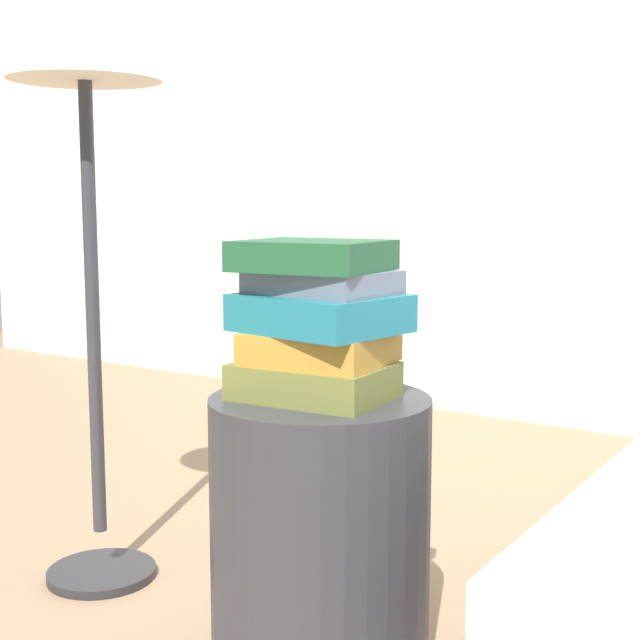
{
  "coord_description": "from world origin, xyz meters",
  "views": [
    {
      "loc": [
        0.82,
        -1.23,
        0.84
      ],
      "look_at": [
        0.0,
        0.0,
        0.64
      ],
      "focal_mm": 49.88,
      "sensor_mm": 36.0,
      "label": 1
    }
  ],
  "objects_px": {
    "book_slate": "(321,282)",
    "book_olive": "(314,381)",
    "book_ochre": "(319,347)",
    "floor_lamp": "(84,64)",
    "book_teal": "(319,313)",
    "side_table": "(320,539)",
    "book_forest": "(313,256)"
  },
  "relations": [
    {
      "from": "side_table",
      "to": "book_ochre",
      "type": "distance_m",
      "value": 0.34
    },
    {
      "from": "book_forest",
      "to": "floor_lamp",
      "type": "xyz_separation_m",
      "value": [
        -0.63,
        0.08,
        0.37
      ]
    },
    {
      "from": "book_ochre",
      "to": "book_teal",
      "type": "xyz_separation_m",
      "value": [
        0.0,
        -0.0,
        0.06
      ]
    },
    {
      "from": "book_ochre",
      "to": "floor_lamp",
      "type": "xyz_separation_m",
      "value": [
        -0.63,
        0.07,
        0.53
      ]
    },
    {
      "from": "book_olive",
      "to": "book_forest",
      "type": "bearing_deg",
      "value": 133.75
    },
    {
      "from": "book_olive",
      "to": "book_teal",
      "type": "xyz_separation_m",
      "value": [
        0.01,
        0.01,
        0.12
      ]
    },
    {
      "from": "book_olive",
      "to": "book_teal",
      "type": "bearing_deg",
      "value": 35.1
    },
    {
      "from": "book_forest",
      "to": "book_ochre",
      "type": "bearing_deg",
      "value": 32.49
    },
    {
      "from": "floor_lamp",
      "to": "book_olive",
      "type": "bearing_deg",
      "value": -7.56
    },
    {
      "from": "book_olive",
      "to": "book_ochre",
      "type": "xyz_separation_m",
      "value": [
        0.0,
        0.01,
        0.06
      ]
    },
    {
      "from": "book_teal",
      "to": "side_table",
      "type": "bearing_deg",
      "value": 116.75
    },
    {
      "from": "book_ochre",
      "to": "book_forest",
      "type": "relative_size",
      "value": 0.95
    },
    {
      "from": "book_olive",
      "to": "book_forest",
      "type": "height_order",
      "value": "book_forest"
    },
    {
      "from": "book_slate",
      "to": "book_olive",
      "type": "bearing_deg",
      "value": -96.41
    },
    {
      "from": "book_teal",
      "to": "floor_lamp",
      "type": "height_order",
      "value": "floor_lamp"
    },
    {
      "from": "side_table",
      "to": "floor_lamp",
      "type": "height_order",
      "value": "floor_lamp"
    },
    {
      "from": "side_table",
      "to": "book_olive",
      "type": "distance_m",
      "value": 0.28
    },
    {
      "from": "book_ochre",
      "to": "book_teal",
      "type": "height_order",
      "value": "book_teal"
    },
    {
      "from": "side_table",
      "to": "book_slate",
      "type": "distance_m",
      "value": 0.45
    },
    {
      "from": "book_ochre",
      "to": "book_forest",
      "type": "height_order",
      "value": "book_forest"
    },
    {
      "from": "book_ochre",
      "to": "book_teal",
      "type": "distance_m",
      "value": 0.06
    },
    {
      "from": "book_ochre",
      "to": "book_forest",
      "type": "distance_m",
      "value": 0.16
    },
    {
      "from": "book_olive",
      "to": "book_ochre",
      "type": "relative_size",
      "value": 1.13
    },
    {
      "from": "side_table",
      "to": "book_forest",
      "type": "bearing_deg",
      "value": -153.81
    },
    {
      "from": "floor_lamp",
      "to": "book_teal",
      "type": "bearing_deg",
      "value": -6.95
    },
    {
      "from": "book_slate",
      "to": "book_forest",
      "type": "xyz_separation_m",
      "value": [
        -0.01,
        -0.01,
        0.05
      ]
    },
    {
      "from": "book_slate",
      "to": "book_forest",
      "type": "distance_m",
      "value": 0.05
    },
    {
      "from": "book_forest",
      "to": "side_table",
      "type": "bearing_deg",
      "value": 20.31
    },
    {
      "from": "floor_lamp",
      "to": "book_forest",
      "type": "bearing_deg",
      "value": -7.23
    },
    {
      "from": "book_ochre",
      "to": "book_teal",
      "type": "bearing_deg",
      "value": -53.91
    },
    {
      "from": "book_teal",
      "to": "floor_lamp",
      "type": "bearing_deg",
      "value": -178.88
    },
    {
      "from": "book_ochre",
      "to": "book_slate",
      "type": "xyz_separation_m",
      "value": [
        0.0,
        0.01,
        0.11
      ]
    }
  ]
}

